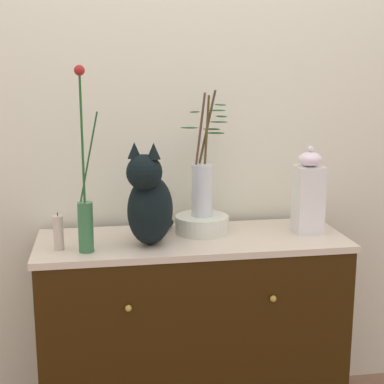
{
  "coord_description": "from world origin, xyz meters",
  "views": [
    {
      "loc": [
        -0.35,
        -2.09,
        1.44
      ],
      "look_at": [
        0.0,
        0.0,
        0.99
      ],
      "focal_mm": 53.57,
      "sensor_mm": 36.0,
      "label": 1
    }
  ],
  "objects": [
    {
      "name": "wall_back",
      "position": [
        0.0,
        0.29,
        1.3
      ],
      "size": [
        4.4,
        0.08,
        2.6
      ],
      "primitive_type": "cube",
      "color": "silver",
      "rests_on": "ground_plane"
    },
    {
      "name": "sideboard",
      "position": [
        0.0,
        -0.0,
        0.4
      ],
      "size": [
        1.18,
        0.45,
        0.81
      ],
      "color": "black",
      "rests_on": "ground_plane"
    },
    {
      "name": "cat_sitting",
      "position": [
        -0.17,
        -0.06,
        0.97
      ],
      "size": [
        0.24,
        0.37,
        0.39
      ],
      "color": "black",
      "rests_on": "sideboard"
    },
    {
      "name": "vase_slim_green",
      "position": [
        -0.4,
        -0.11,
        0.96
      ],
      "size": [
        0.08,
        0.05,
        0.65
      ],
      "color": "#346F41",
      "rests_on": "sideboard"
    },
    {
      "name": "bowl_porcelain",
      "position": [
        0.05,
        0.06,
        0.84
      ],
      "size": [
        0.21,
        0.21,
        0.07
      ],
      "primitive_type": "cylinder",
      "color": "silver",
      "rests_on": "sideboard"
    },
    {
      "name": "vase_glass_clear",
      "position": [
        0.05,
        0.07,
        1.01
      ],
      "size": [
        0.2,
        0.14,
        0.49
      ],
      "color": "silver",
      "rests_on": "bowl_porcelain"
    },
    {
      "name": "jar_lidded_porcelain",
      "position": [
        0.46,
        -0.0,
        0.96
      ],
      "size": [
        0.1,
        0.1,
        0.35
      ],
      "color": "white",
      "rests_on": "sideboard"
    },
    {
      "name": "candle_pillar",
      "position": [
        -0.5,
        -0.07,
        0.87
      ],
      "size": [
        0.04,
        0.04,
        0.14
      ],
      "color": "beige",
      "rests_on": "sideboard"
    }
  ]
}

